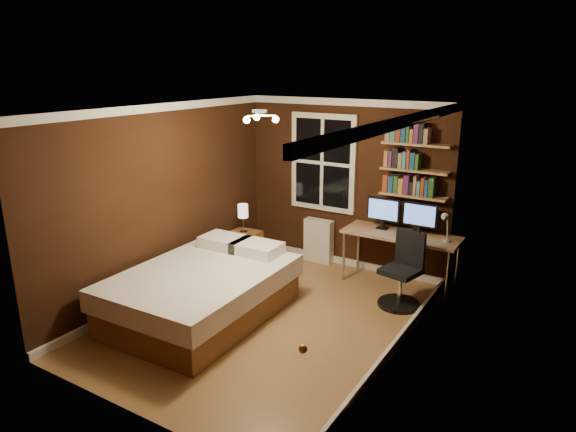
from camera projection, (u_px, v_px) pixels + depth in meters
The scene contains 24 objects.
floor at pixel (267, 318), 6.24m from camera, with size 4.20×4.20×0.00m, color #93633A.
wall_back at pixel (345, 185), 7.61m from camera, with size 3.20×0.04×2.50m, color black.
wall_left at pixel (164, 201), 6.69m from camera, with size 0.04×4.20×2.50m, color black.
wall_right at pixel (400, 244), 5.09m from camera, with size 0.04×4.20×2.50m, color black.
ceiling at pixel (265, 109), 5.53m from camera, with size 3.20×4.20×0.02m, color white.
window at pixel (323, 163), 7.67m from camera, with size 1.06×0.06×1.46m, color white.
door at pixel (327, 330), 3.89m from camera, with size 0.03×0.82×2.05m, color black, non-canonical shape.
door_knob at pixel (303, 349), 3.67m from camera, with size 0.06×0.06×0.06m, color #B67F39.
ceiling_fixture at pixel (260, 119), 5.48m from camera, with size 0.44×0.44×0.18m, color beige, non-canonical shape.
bookshelf_lower at pixel (413, 196), 6.97m from camera, with size 0.92×0.22×0.03m, color #99714A.
books_row_lower at pixel (414, 186), 6.93m from camera, with size 0.66×0.16×0.23m, color maroon, non-canonical shape.
bookshelf_middle at pixel (415, 170), 6.87m from camera, with size 0.92×0.22×0.03m, color #99714A.
books_row_middle at pixel (416, 161), 6.83m from camera, with size 0.48×0.16×0.23m, color navy, non-canonical shape.
bookshelf_upper at pixel (417, 144), 6.77m from camera, with size 0.92×0.22×0.03m, color #99714A.
books_row_upper at pixel (417, 134), 6.73m from camera, with size 0.54×0.16×0.23m, color #265022, non-canonical shape.
bed at pixel (203, 292), 6.20m from camera, with size 1.63×2.23×0.75m.
nightstand at pixel (244, 249), 7.78m from camera, with size 0.43×0.43×0.54m, color brown.
bedside_lamp at pixel (243, 218), 7.64m from camera, with size 0.15×0.15×0.43m, color white, non-canonical shape.
radiator at pixel (319, 241), 7.94m from camera, with size 0.45×0.16×0.68m, color silver.
desk at pixel (401, 238), 7.00m from camera, with size 1.58×0.59×0.75m.
monitor_left at pixel (383, 213), 7.14m from camera, with size 0.47×0.12×0.44m, color black, non-canonical shape.
monitor_right at pixel (420, 219), 6.88m from camera, with size 0.47×0.12×0.44m, color black, non-canonical shape.
desk_lamp at pixel (446, 227), 6.55m from camera, with size 0.14×0.32×0.44m, color silver, non-canonical shape.
office_chair at pixel (402, 279), 6.48m from camera, with size 0.53×0.53×0.96m.
Camera 1 is at (3.15, -4.68, 2.95)m, focal length 32.00 mm.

